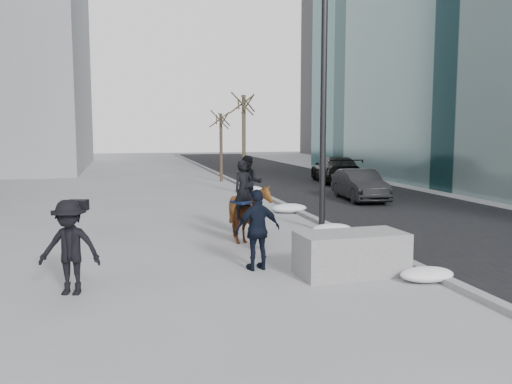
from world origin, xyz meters
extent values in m
plane|color=gray|center=(0.00, 0.00, 0.00)|extent=(120.00, 120.00, 0.00)
cube|color=black|center=(7.00, 10.00, 0.01)|extent=(8.00, 90.00, 0.01)
cube|color=gray|center=(3.00, 10.00, 0.06)|extent=(0.25, 90.00, 0.12)
cube|color=gray|center=(1.43, -1.31, 0.45)|extent=(2.28, 1.21, 0.89)
imported|color=black|center=(6.66, 9.72, 0.66)|extent=(1.78, 4.14, 1.33)
imported|color=black|center=(8.61, 17.28, 0.76)|extent=(2.97, 5.50, 1.52)
imported|color=#4D2B0F|center=(-0.14, 1.85, 0.73)|extent=(1.34, 1.89, 1.46)
imported|color=black|center=(-0.14, 2.00, 1.47)|extent=(0.65, 0.54, 1.52)
cube|color=#0E1936|center=(-0.14, 2.00, 1.15)|extent=(0.65, 0.69, 0.06)
imported|color=#45240D|center=(0.32, 3.22, 0.75)|extent=(1.45, 1.56, 1.50)
imported|color=black|center=(0.32, 3.37, 1.51)|extent=(0.86, 0.73, 1.56)
cube|color=#0E1334|center=(0.32, 3.37, 1.18)|extent=(0.58, 0.64, 0.06)
imported|color=black|center=(-0.36, -0.45, 0.88)|extent=(1.09, 0.61, 1.75)
cylinder|color=#E4580D|center=(-0.41, 0.10, 1.15)|extent=(0.04, 0.18, 0.07)
imported|color=black|center=(-4.13, -1.34, 0.88)|extent=(1.27, 0.93, 1.75)
cube|color=black|center=(-3.98, -1.09, 1.62)|extent=(0.41, 0.31, 0.20)
cylinder|color=black|center=(2.60, 3.52, 4.50)|extent=(0.18, 0.18, 9.00)
ellipsoid|color=white|center=(2.70, -2.15, 0.14)|extent=(1.12, 0.71, 0.28)
ellipsoid|color=white|center=(2.70, 2.94, 0.15)|extent=(1.18, 0.75, 0.30)
ellipsoid|color=white|center=(2.70, 13.61, 0.16)|extent=(1.29, 0.82, 0.33)
ellipsoid|color=white|center=(2.70, 7.13, 0.16)|extent=(1.30, 0.82, 0.33)
camera|label=1|loc=(-3.13, -11.58, 3.02)|focal=38.00mm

